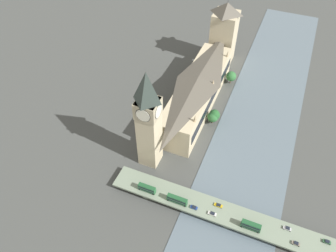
% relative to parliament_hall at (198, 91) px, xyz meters
% --- Properties ---
extents(ground_plane, '(600.00, 600.00, 0.00)m').
position_rel_parliament_hall_xyz_m(ground_plane, '(-14.25, 8.00, -13.48)').
color(ground_plane, '#424442').
extents(river_water, '(51.81, 360.00, 0.30)m').
position_rel_parliament_hall_xyz_m(river_water, '(-46.15, 8.00, -13.33)').
color(river_water, slate).
rests_on(river_water, ground_plane).
extents(parliament_hall, '(22.96, 98.33, 27.11)m').
position_rel_parliament_hall_xyz_m(parliament_hall, '(0.00, 0.00, 0.00)').
color(parliament_hall, '#C1B28E').
rests_on(parliament_hall, ground_plane).
extents(clock_tower, '(12.77, 12.77, 67.78)m').
position_rel_parliament_hall_xyz_m(clock_tower, '(10.21, 58.94, 22.34)').
color(clock_tower, '#C1B28E').
rests_on(clock_tower, ground_plane).
extents(victoria_tower, '(18.82, 18.82, 55.25)m').
position_rel_parliament_hall_xyz_m(victoria_tower, '(0.06, -62.58, 12.15)').
color(victoria_tower, '#C1B28E').
rests_on(victoria_tower, ground_plane).
extents(road_bridge, '(135.61, 14.34, 4.28)m').
position_rel_parliament_hall_xyz_m(road_bridge, '(-46.15, 79.90, -10.07)').
color(road_bridge, '#5D6A59').
rests_on(road_bridge, ground_plane).
extents(double_decker_bus_lead, '(10.18, 2.65, 4.95)m').
position_rel_parliament_hall_xyz_m(double_decker_bus_lead, '(-57.49, 83.50, -6.49)').
color(double_decker_bus_lead, '#235B33').
rests_on(double_decker_bus_lead, road_bridge).
extents(double_decker_bus_mid, '(10.39, 2.55, 4.58)m').
position_rel_parliament_hall_xyz_m(double_decker_bus_mid, '(1.37, 83.27, -6.68)').
color(double_decker_bus_mid, '#235B33').
rests_on(double_decker_bus_mid, road_bridge).
extents(double_decker_bus_rear, '(11.66, 2.51, 4.65)m').
position_rel_parliament_hall_xyz_m(double_decker_bus_rear, '(-16.95, 83.61, -6.63)').
color(double_decker_bus_rear, '#235B33').
rests_on(double_decker_bus_rear, road_bridge).
extents(car_northbound_lead, '(3.97, 1.87, 1.46)m').
position_rel_parliament_hall_xyz_m(car_northbound_lead, '(-75.26, 76.68, -8.48)').
color(car_northbound_lead, silver).
rests_on(car_northbound_lead, road_bridge).
extents(car_northbound_mid, '(3.96, 1.89, 1.30)m').
position_rel_parliament_hall_xyz_m(car_northbound_mid, '(-80.40, 83.16, -8.53)').
color(car_northbound_mid, slate).
rests_on(car_northbound_mid, road_bridge).
extents(car_northbound_tail, '(4.55, 1.91, 1.25)m').
position_rel_parliament_hall_xyz_m(car_northbound_tail, '(-38.65, 77.20, -8.57)').
color(car_northbound_tail, gold).
rests_on(car_northbound_tail, road_bridge).
extents(car_southbound_lead, '(3.85, 1.89, 1.38)m').
position_rel_parliament_hall_xyz_m(car_southbound_lead, '(-94.63, 76.41, -8.51)').
color(car_southbound_lead, '#2D5638').
rests_on(car_southbound_lead, road_bridge).
extents(car_southbound_mid, '(4.61, 1.92, 1.42)m').
position_rel_parliament_hall_xyz_m(car_southbound_mid, '(-37.04, 83.38, -8.50)').
color(car_southbound_mid, silver).
rests_on(car_southbound_mid, road_bridge).
extents(car_southbound_tail, '(3.95, 1.86, 1.42)m').
position_rel_parliament_hall_xyz_m(car_southbound_tail, '(-26.76, 83.53, -8.50)').
color(car_southbound_tail, navy).
rests_on(car_southbound_tail, road_bridge).
extents(tree_embankment_near, '(7.82, 7.82, 10.52)m').
position_rel_parliament_hall_xyz_m(tree_embankment_near, '(-15.99, -34.97, -6.89)').
color(tree_embankment_near, brown).
rests_on(tree_embankment_near, ground_plane).
extents(tree_embankment_mid, '(7.60, 7.60, 9.66)m').
position_rel_parliament_hall_xyz_m(tree_embankment_mid, '(-15.90, 13.04, -7.63)').
color(tree_embankment_mid, brown).
rests_on(tree_embankment_mid, ground_plane).
extents(tree_embankment_far, '(7.71, 7.71, 10.49)m').
position_rel_parliament_hall_xyz_m(tree_embankment_far, '(-16.43, 11.83, -6.86)').
color(tree_embankment_far, brown).
rests_on(tree_embankment_far, ground_plane).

